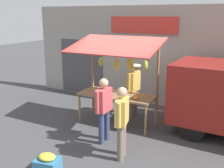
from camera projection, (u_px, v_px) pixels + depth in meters
ground_plane at (117, 123)px, 7.86m from camera, size 40.00×40.00×0.00m
street_backdrop at (144, 56)px, 9.33m from camera, size 9.00×0.30×3.40m
market_stall at (118, 71)px, 7.49m from camera, size 2.50×1.46×2.50m
vendor_with_sunhat at (134, 86)px, 8.17m from camera, size 0.43×0.70×1.66m
shopper_in_grey_tee at (104, 106)px, 6.46m from camera, size 0.23×0.70×1.63m
shopper_with_ponytail at (122, 118)px, 5.71m from camera, size 0.33×0.68×1.63m
produce_crate_near at (47, 163)px, 5.44m from camera, size 0.54×0.47×0.36m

